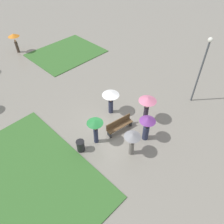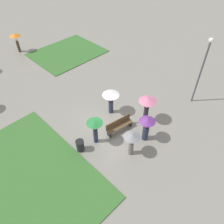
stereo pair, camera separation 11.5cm
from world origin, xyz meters
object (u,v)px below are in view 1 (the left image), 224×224
crowd_person_grey (132,139)px  crowd_person_green (95,126)px  crowd_person_purple (147,125)px  lamp_post (203,64)px  crowd_person_white (111,97)px  trash_bin (81,146)px  crowd_person_pink (147,103)px  lone_walker_near_lawn (14,38)px  park_bench (119,125)px

crowd_person_grey → crowd_person_green: bearing=66.4°
crowd_person_purple → lamp_post: bearing=-127.4°
crowd_person_purple → crowd_person_white: bearing=-39.3°
trash_bin → crowd_person_grey: bearing=-49.9°
crowd_person_pink → trash_bin: bearing=89.0°
lamp_post → crowd_person_white: 6.60m
trash_bin → crowd_person_pink: crowd_person_pink is taller
trash_bin → crowd_person_grey: 3.19m
lamp_post → crowd_person_pink: lamp_post is taller
lamp_post → lone_walker_near_lawn: bearing=108.5°
trash_bin → crowd_person_white: crowd_person_white is taller
park_bench → lamp_post: size_ratio=0.39×
crowd_person_green → lone_walker_near_lawn: 14.59m
crowd_person_pink → park_bench: bearing=84.1°
park_bench → trash_bin: park_bench is taller
crowd_person_white → crowd_person_purple: size_ratio=0.97×
crowd_person_grey → crowd_person_pink: 3.06m
crowd_person_grey → crowd_person_pink: size_ratio=0.87×
crowd_person_green → crowd_person_purple: bearing=7.5°
crowd_person_pink → lone_walker_near_lawn: size_ratio=1.03×
park_bench → trash_bin: size_ratio=2.50×
crowd_person_grey → crowd_person_purple: 1.52m
crowd_person_green → crowd_person_white: size_ratio=1.05×
lamp_post → crowd_person_white: bearing=146.5°
trash_bin → crowd_person_white: (3.70, 1.10, 0.97)m
crowd_person_grey → crowd_person_purple: (1.51, 0.12, -0.03)m
trash_bin → crowd_person_purple: bearing=-32.5°
crowd_person_pink → crowd_person_white: bearing=38.4°
crowd_person_green → crowd_person_white: bearing=74.2°
lamp_post → crowd_person_grey: size_ratio=2.89×
crowd_person_green → crowd_person_white: (2.60, 1.28, -0.05)m
crowd_person_purple → crowd_person_pink: size_ratio=0.93×
park_bench → trash_bin: (-2.85, 0.52, -0.08)m
crowd_person_purple → lone_walker_near_lawn: size_ratio=0.96×
trash_bin → lone_walker_near_lawn: (3.45, 14.22, 1.13)m
trash_bin → lone_walker_near_lawn: bearing=76.4°
crowd_person_grey → lone_walker_near_lawn: bearing=39.4°
trash_bin → crowd_person_green: crowd_person_green is taller
lamp_post → trash_bin: lamp_post is taller
park_bench → crowd_person_pink: crowd_person_pink is taller
crowd_person_green → park_bench: bearing=36.8°
lamp_post → crowd_person_purple: size_ratio=2.73×
trash_bin → crowd_person_white: 3.98m
trash_bin → crowd_person_green: 1.51m
lamp_post → trash_bin: bearing=165.1°
crowd_person_white → lone_walker_near_lawn: (-0.26, 13.12, 0.16)m
crowd_person_grey → crowd_person_white: size_ratio=0.97×
lamp_post → lone_walker_near_lawn: lamp_post is taller
crowd_person_white → crowd_person_pink: crowd_person_pink is taller
park_bench → crowd_person_purple: bearing=-60.1°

